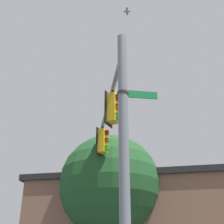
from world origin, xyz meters
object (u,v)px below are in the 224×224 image
Objects in this scene: traffic_light_nearest_pole at (114,108)px; street_name_sign at (131,94)px; bird_flying at (127,11)px; traffic_light_mid_inner at (103,141)px.

street_name_sign is at bearing 41.25° from traffic_light_nearest_pole.
bird_flying is at bearing 52.12° from traffic_light_nearest_pole.
traffic_light_mid_inner is at bearing -145.36° from traffic_light_nearest_pole.
traffic_light_mid_inner is 5.17m from street_name_sign.
bird_flying is at bearing 39.19° from traffic_light_mid_inner.
traffic_light_nearest_pole reaches higher than street_name_sign.
traffic_light_mid_inner is at bearing -140.81° from bird_flying.
bird_flying reaches higher than traffic_light_mid_inner.
street_name_sign is (4.10, 3.10, -0.52)m from traffic_light_mid_inner.
traffic_light_mid_inner is 1.36× the size of street_name_sign.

